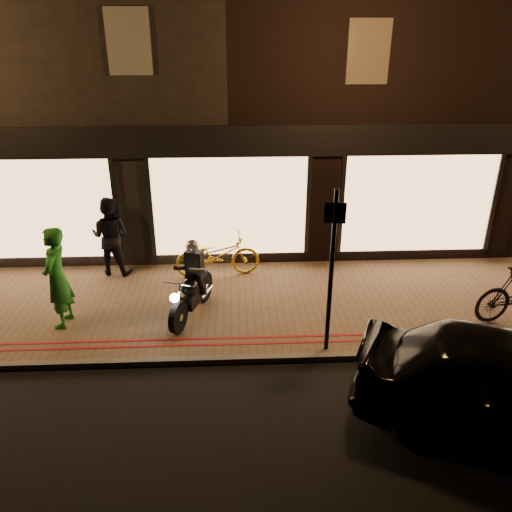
{
  "coord_description": "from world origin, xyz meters",
  "views": [
    {
      "loc": [
        0.09,
        -7.28,
        5.36
      ],
      "look_at": [
        0.54,
        2.22,
        1.1
      ],
      "focal_mm": 35.0,
      "sensor_mm": 36.0,
      "label": 1
    }
  ],
  "objects_px": {
    "person_green": "(57,278)",
    "bicycle_gold": "(218,255)",
    "sign_post": "(332,265)",
    "motorcycle": "(192,287)"
  },
  "relations": [
    {
      "from": "person_green",
      "to": "bicycle_gold",
      "type": "bearing_deg",
      "value": 127.73
    },
    {
      "from": "sign_post",
      "to": "bicycle_gold",
      "type": "height_order",
      "value": "sign_post"
    },
    {
      "from": "motorcycle",
      "to": "person_green",
      "type": "relative_size",
      "value": 0.93
    },
    {
      "from": "motorcycle",
      "to": "bicycle_gold",
      "type": "relative_size",
      "value": 0.95
    },
    {
      "from": "motorcycle",
      "to": "person_green",
      "type": "xyz_separation_m",
      "value": [
        -2.51,
        -0.25,
        0.39
      ]
    },
    {
      "from": "motorcycle",
      "to": "person_green",
      "type": "distance_m",
      "value": 2.55
    },
    {
      "from": "motorcycle",
      "to": "sign_post",
      "type": "height_order",
      "value": "sign_post"
    },
    {
      "from": "motorcycle",
      "to": "sign_post",
      "type": "relative_size",
      "value": 0.62
    },
    {
      "from": "motorcycle",
      "to": "sign_post",
      "type": "xyz_separation_m",
      "value": [
        2.49,
        -1.33,
        1.06
      ]
    },
    {
      "from": "sign_post",
      "to": "person_green",
      "type": "bearing_deg",
      "value": 167.81
    }
  ]
}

